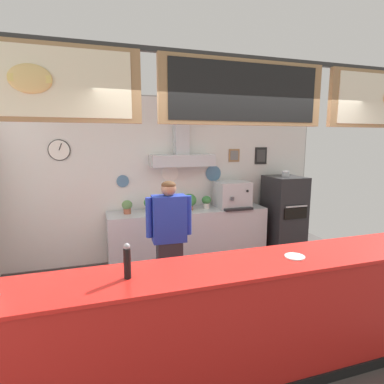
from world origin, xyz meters
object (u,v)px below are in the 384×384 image
shop_worker (169,241)px  potted_basil (206,201)px  potted_rosemary (190,201)px  pizza_oven (283,215)px  condiment_plate (295,257)px  potted_sage (150,204)px  pepper_grinder (127,261)px  espresso_machine (232,195)px  potted_thyme (127,206)px

shop_worker → potted_basil: bearing=-123.5°
potted_rosemary → potted_basil: (0.31, 0.01, -0.03)m
pizza_oven → condiment_plate: bearing=-122.5°
potted_sage → pepper_grinder: 2.83m
pepper_grinder → condiment_plate: bearing=-0.8°
potted_basil → pepper_grinder: size_ratio=0.82×
shop_worker → condiment_plate: 1.63m
espresso_machine → potted_rosemary: bearing=178.0°
pizza_oven → espresso_machine: (-1.02, 0.11, 0.43)m
potted_basil → potted_thyme: size_ratio=1.01×
shop_worker → potted_basil: shop_worker is taller
condiment_plate → potted_sage: bearing=106.6°
potted_thyme → potted_rosemary: bearing=-1.6°
shop_worker → potted_sage: size_ratio=6.55×
shop_worker → pepper_grinder: bearing=67.4°
potted_rosemary → pepper_grinder: size_ratio=1.02×
shop_worker → potted_sage: (-0.01, 1.39, 0.20)m
potted_basil → pepper_grinder: pepper_grinder is taller
condiment_plate → potted_basil: bearing=86.3°
pizza_oven → pepper_grinder: bearing=-140.3°
espresso_machine → pepper_grinder: (-2.12, -2.71, 0.06)m
shop_worker → potted_basil: (1.00, 1.37, 0.18)m
shop_worker → espresso_machine: shop_worker is taller
potted_rosemary → potted_sage: bearing=178.6°
condiment_plate → potted_rosemary: bearing=92.8°
condiment_plate → potted_thyme: bearing=113.2°
pizza_oven → shop_worker: size_ratio=0.96×
pepper_grinder → potted_basil: bearing=59.1°
espresso_machine → condiment_plate: espresso_machine is taller
potted_sage → potted_rosemary: 0.69m
shop_worker → potted_thyme: (-0.37, 1.40, 0.18)m
espresso_machine → potted_sage: (-1.49, 0.05, -0.09)m
espresso_machine → condiment_plate: bearing=-103.5°
pizza_oven → pepper_grinder: size_ratio=5.69×
potted_sage → potted_rosemary: potted_rosemary is taller
pizza_oven → potted_basil: (-1.50, 0.14, 0.33)m
espresso_machine → pepper_grinder: size_ratio=2.10×
potted_basil → shop_worker: bearing=-126.0°
potted_rosemary → pizza_oven: bearing=-4.3°
potted_sage → condiment_plate: 2.90m
potted_basil → pizza_oven: bearing=-5.4°
potted_basil → condiment_plate: bearing=-93.7°
potted_sage → condiment_plate: bearing=-73.4°
shop_worker → condiment_plate: size_ratio=9.26×
shop_worker → potted_sage: shop_worker is taller
pepper_grinder → potted_rosemary: bearing=64.1°
shop_worker → potted_sage: 1.40m
pizza_oven → potted_basil: bearing=174.6°
pizza_oven → potted_basil: pizza_oven is taller
shop_worker → condiment_plate: (0.82, -1.39, 0.22)m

